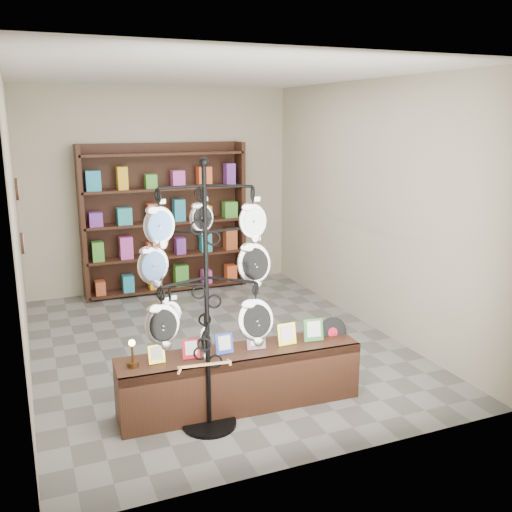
{
  "coord_description": "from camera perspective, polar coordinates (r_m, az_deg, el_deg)",
  "views": [
    {
      "loc": [
        -1.93,
        -5.89,
        2.57
      ],
      "look_at": [
        0.1,
        -1.0,
        1.27
      ],
      "focal_mm": 40.0,
      "sensor_mm": 36.0,
      "label": 1
    }
  ],
  "objects": [
    {
      "name": "front_shelf",
      "position": [
        5.26,
        -1.57,
        -12.12
      ],
      "size": [
        2.2,
        0.54,
        0.77
      ],
      "rotation": [
        0.0,
        0.0,
        -0.04
      ],
      "color": "black",
      "rests_on": "ground"
    },
    {
      "name": "ground",
      "position": [
        6.71,
        -4.08,
        -8.76
      ],
      "size": [
        5.0,
        5.0,
        0.0
      ],
      "primitive_type": "plane",
      "color": "slate",
      "rests_on": "ground"
    },
    {
      "name": "wall_clocks",
      "position": [
        6.78,
        -22.58,
        3.66
      ],
      "size": [
        0.03,
        0.24,
        0.84
      ],
      "color": "black",
      "rests_on": "ground"
    },
    {
      "name": "display_tree",
      "position": [
        4.58,
        -5.0,
        -2.21
      ],
      "size": [
        1.17,
        1.12,
        2.27
      ],
      "rotation": [
        0.0,
        0.0,
        -0.21
      ],
      "color": "black",
      "rests_on": "ground"
    },
    {
      "name": "room_envelope",
      "position": [
        6.24,
        -4.37,
        7.14
      ],
      "size": [
        5.0,
        5.0,
        5.0
      ],
      "color": "#AFA48D",
      "rests_on": "ground"
    },
    {
      "name": "back_shelving",
      "position": [
        8.55,
        -9.09,
        3.23
      ],
      "size": [
        2.42,
        0.36,
        2.2
      ],
      "color": "black",
      "rests_on": "ground"
    }
  ]
}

